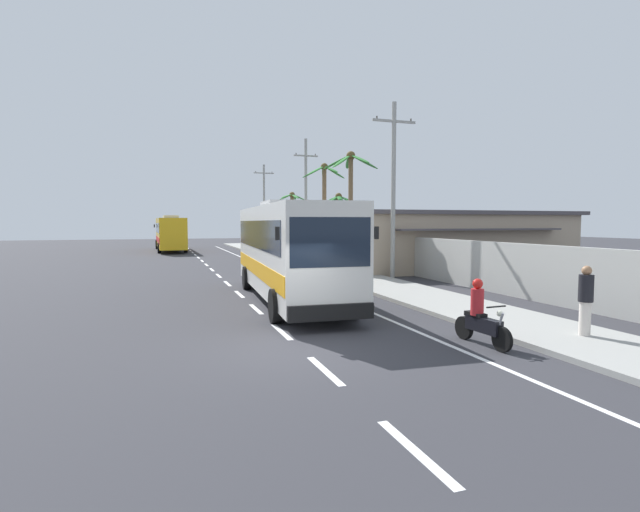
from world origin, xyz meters
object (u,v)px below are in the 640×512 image
palm_fourth (324,195)px  motorcycle_trailing (295,263)px  palm_second (350,187)px  palm_third (292,213)px  roadside_building (441,239)px  coach_bus_far_lane (170,233)px  pedestrian_near_kerb (586,299)px  palm_nearest (339,209)px  utility_pole_mid (393,187)px  coach_bus_foreground (288,248)px  utility_pole_distant (264,204)px  utility_pole_far (306,196)px  motorcycle_beside_bus (481,318)px

palm_fourth → motorcycle_trailing: bearing=-119.5°
palm_second → palm_third: bearing=86.6°
palm_second → palm_third: (1.03, 17.50, -1.30)m
roadside_building → palm_second: bearing=179.0°
coach_bus_far_lane → pedestrian_near_kerb: bearing=-78.1°
coach_bus_far_lane → palm_nearest: (12.89, -16.02, 2.21)m
utility_pole_mid → palm_second: (-0.53, 4.73, 0.33)m
coach_bus_far_lane → palm_second: 27.19m
coach_bus_foreground → pedestrian_near_kerb: coach_bus_foreground is taller
pedestrian_near_kerb → utility_pole_distant: utility_pole_distant is taller
pedestrian_near_kerb → roadside_building: size_ratio=0.11×
coach_bus_foreground → utility_pole_mid: bearing=35.5°
utility_pole_distant → roadside_building: 28.58m
utility_pole_far → pedestrian_near_kerb: bearing=-93.2°
utility_pole_distant → palm_nearest: bearing=-83.2°
motorcycle_trailing → palm_third: palm_third is taller
coach_bus_far_lane → utility_pole_mid: size_ratio=1.34×
utility_pole_mid → palm_third: 22.25m
coach_bus_foreground → motorcycle_trailing: 9.14m
palm_nearest → palm_second: palm_second is taller
pedestrian_near_kerb → utility_pole_distant: 46.31m
motorcycle_trailing → utility_pole_far: bearing=70.3°
motorcycle_beside_bus → roadside_building: bearing=59.8°
utility_pole_far → roadside_building: 13.41m
utility_pole_distant → coach_bus_foreground: bearing=-100.7°
motorcycle_trailing → palm_fourth: palm_fourth is taller
coach_bus_far_lane → coach_bus_foreground: bearing=-84.1°
motorcycle_beside_bus → motorcycle_trailing: motorcycle_beside_bus is taller
palm_third → utility_pole_distant: bearing=93.5°
motorcycle_trailing → pedestrian_near_kerb: pedestrian_near_kerb is taller
palm_second → palm_fourth: bearing=84.4°
roadside_building → motorcycle_trailing: bearing=-174.0°
roadside_building → palm_fourth: bearing=129.3°
coach_bus_far_lane → palm_third: size_ratio=2.09×
utility_pole_far → palm_nearest: utility_pole_far is taller
utility_pole_distant → palm_second: (-0.41, -27.62, 0.15)m
coach_bus_far_lane → palm_fourth: size_ratio=1.66×
pedestrian_near_kerb → roadside_building: bearing=68.9°
pedestrian_near_kerb → palm_fourth: 25.84m
utility_pole_distant → palm_third: 10.21m
coach_bus_foreground → roadside_building: size_ratio=0.71×
coach_bus_foreground → utility_pole_mid: 9.27m
coach_bus_far_lane → palm_second: bearing=-67.7°
palm_nearest → coach_bus_foreground: bearing=-116.3°
motorcycle_beside_bus → palm_fourth: palm_fourth is taller
motorcycle_beside_bus → utility_pole_far: 30.10m
palm_second → roadside_building: (6.49, -0.12, -3.37)m
utility_pole_distant → roadside_building: (6.09, -27.74, -3.23)m
motorcycle_trailing → utility_pole_far: size_ratio=0.19×
coach_bus_foreground → motorcycle_trailing: bearing=72.6°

